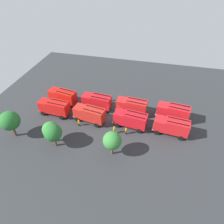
{
  "coord_description": "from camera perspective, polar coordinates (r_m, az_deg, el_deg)",
  "views": [
    {
      "loc": [
        -8.18,
        33.89,
        29.92
      ],
      "look_at": [
        0.0,
        0.0,
        1.4
      ],
      "focal_mm": 31.52,
      "sensor_mm": 36.0,
      "label": 1
    }
  ],
  "objects": [
    {
      "name": "ground_plane",
      "position": [
        45.94,
        -0.0,
        -1.35
      ],
      "size": [
        63.28,
        63.28,
        0.0
      ],
      "primitive_type": "plane",
      "color": "#2D3033"
    },
    {
      "name": "fire_truck_0",
      "position": [
        46.1,
        17.34,
        0.16
      ],
      "size": [
        7.47,
        3.55,
        3.88
      ],
      "rotation": [
        0.0,
        0.0,
        -0.14
      ],
      "color": "red",
      "rests_on": "ground"
    },
    {
      "name": "fire_truck_1",
      "position": [
        45.9,
        5.76,
        1.83
      ],
      "size": [
        7.4,
        3.3,
        3.88
      ],
      "rotation": [
        0.0,
        0.0,
        -0.09
      ],
      "color": "red",
      "rests_on": "ground"
    },
    {
      "name": "fire_truck_2",
      "position": [
        47.25,
        -4.41,
        3.17
      ],
      "size": [
        7.4,
        3.31,
        3.88
      ],
      "rotation": [
        0.0,
        0.0,
        -0.1
      ],
      "color": "red",
      "rests_on": "ground"
    },
    {
      "name": "fire_truck_3",
      "position": [
        50.35,
        -14.1,
        4.5
      ],
      "size": [
        7.52,
        3.77,
        3.88
      ],
      "rotation": [
        0.0,
        0.0,
        -0.18
      ],
      "color": "red",
      "rests_on": "ground"
    },
    {
      "name": "fire_truck_4",
      "position": [
        42.25,
        16.89,
        -3.9
      ],
      "size": [
        7.41,
        3.35,
        3.88
      ],
      "rotation": [
        0.0,
        0.0,
        -0.1
      ],
      "color": "red",
      "rests_on": "ground"
    },
    {
      "name": "fire_truck_5",
      "position": [
        42.2,
        5.41,
        -2.07
      ],
      "size": [
        7.46,
        3.51,
        3.88
      ],
      "rotation": [
        0.0,
        0.0,
        -0.13
      ],
      "color": "red",
      "rests_on": "ground"
    },
    {
      "name": "fire_truck_6",
      "position": [
        43.66,
        -6.53,
        -0.51
      ],
      "size": [
        7.5,
        3.7,
        3.88
      ],
      "rotation": [
        0.0,
        0.0,
        -0.17
      ],
      "color": "red",
      "rests_on": "ground"
    },
    {
      "name": "fire_truck_7",
      "position": [
        47.19,
        -16.39,
        1.4
      ],
      "size": [
        7.35,
        3.16,
        3.88
      ],
      "rotation": [
        0.0,
        0.0,
        -0.07
      ],
      "color": "red",
      "rests_on": "ground"
    },
    {
      "name": "firefighter_0",
      "position": [
        41.26,
        0.64,
        -5.13
      ],
      "size": [
        0.41,
        0.48,
        1.83
      ],
      "rotation": [
        0.0,
        0.0,
        2.64
      ],
      "color": "black",
      "rests_on": "ground"
    },
    {
      "name": "firefighter_1",
      "position": [
        43.64,
        -9.6,
        -3.09
      ],
      "size": [
        0.43,
        0.26,
        1.62
      ],
      "rotation": [
        0.0,
        0.0,
        1.61
      ],
      "color": "black",
      "rests_on": "ground"
    },
    {
      "name": "firefighter_2",
      "position": [
        50.23,
        -0.81,
        4.15
      ],
      "size": [
        0.48,
        0.44,
        1.79
      ],
      "rotation": [
        0.0,
        0.0,
        0.97
      ],
      "color": "black",
      "rests_on": "ground"
    },
    {
      "name": "firefighter_3",
      "position": [
        41.29,
        4.07,
        -5.44
      ],
      "size": [
        0.42,
        0.48,
        1.66
      ],
      "rotation": [
        0.0,
        0.0,
        3.66
      ],
      "color": "black",
      "rests_on": "ground"
    },
    {
      "name": "tree_0",
      "position": [
        35.66,
        0.06,
        -8.29
      ],
      "size": [
        3.45,
        3.45,
        5.35
      ],
      "color": "brown",
      "rests_on": "ground"
    },
    {
      "name": "tree_1",
      "position": [
        38.66,
        -16.77,
        -5.78
      ],
      "size": [
        3.44,
        3.44,
        5.33
      ],
      "color": "brown",
      "rests_on": "ground"
    },
    {
      "name": "tree_2",
      "position": [
        39.86,
        -17.43,
        -4.87
      ],
      "size": [
        3.17,
        3.17,
        4.92
      ],
      "color": "brown",
      "rests_on": "ground"
    },
    {
      "name": "tree_3",
      "position": [
        43.59,
        -27.54,
        -2.28
      ],
      "size": [
        3.95,
        3.95,
        6.13
      ],
      "color": "brown",
      "rests_on": "ground"
    },
    {
      "name": "traffic_cone_0",
      "position": [
        48.7,
        6.92,
        1.52
      ],
      "size": [
        0.44,
        0.44,
        0.63
      ],
      "primitive_type": "cone",
      "color": "#F2600C",
      "rests_on": "ground"
    },
    {
      "name": "traffic_cone_1",
      "position": [
        47.05,
        -7.45,
        -0.1
      ],
      "size": [
        0.44,
        0.44,
        0.63
      ],
      "primitive_type": "cone",
      "color": "#F2600C",
      "rests_on": "ground"
    }
  ]
}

